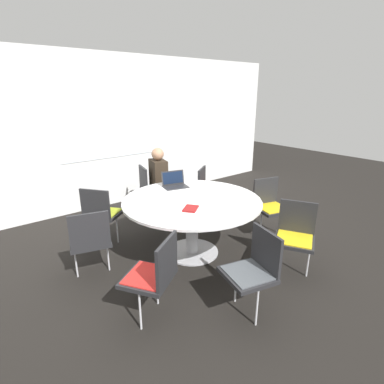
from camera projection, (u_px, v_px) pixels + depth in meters
name	position (u px, v px, depth m)	size (l,w,h in m)	color
ground_plane	(192.00, 252.00, 4.03)	(16.00, 16.00, 0.00)	black
wall_back	(109.00, 132.00, 5.39)	(8.00, 0.07, 2.70)	silver
conference_table	(192.00, 209.00, 3.83)	(1.76, 1.76, 0.76)	#B7B7BC
chair_0	(151.00, 186.00, 5.20)	(0.51, 0.53, 0.85)	#262628
chair_1	(101.00, 211.00, 4.10)	(0.60, 0.60, 0.85)	#262628
chair_2	(90.00, 238.00, 3.34)	(0.54, 0.52, 0.85)	#262628
chair_3	(154.00, 272.00, 2.71)	(0.60, 0.59, 0.85)	#262628
chair_4	(254.00, 267.00, 2.80)	(0.52, 0.53, 0.85)	#262628
chair_5	(295.00, 233.00, 3.47)	(0.58, 0.59, 0.85)	#262628
chair_6	(270.00, 203.00, 4.39)	(0.54, 0.53, 0.85)	#262628
chair_7	(209.00, 188.00, 5.05)	(0.60, 0.60, 0.85)	#262628
person_0	(159.00, 178.00, 4.96)	(0.32, 0.40, 1.20)	#2D2319
laptop	(174.00, 183.00, 4.29)	(0.39, 0.32, 0.21)	#232326
spiral_notebook	(191.00, 209.00, 3.47)	(0.26, 0.25, 0.02)	maroon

